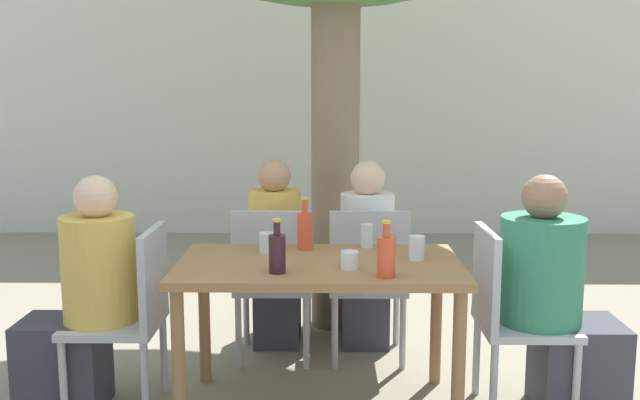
# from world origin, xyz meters

# --- Properties ---
(cafe_building_wall) EXTENTS (10.00, 0.08, 2.80)m
(cafe_building_wall) POSITION_xyz_m (0.00, 4.34, 1.40)
(cafe_building_wall) COLOR silver
(cafe_building_wall) RESTS_ON ground_plane
(dining_table_front) EXTENTS (1.35, 0.78, 0.75)m
(dining_table_front) POSITION_xyz_m (0.00, 0.00, 0.65)
(dining_table_front) COLOR #996B42
(dining_table_front) RESTS_ON ground_plane
(patio_chair_0) EXTENTS (0.44, 0.44, 0.90)m
(patio_chair_0) POSITION_xyz_m (-0.91, 0.00, 0.51)
(patio_chair_0) COLOR #B2B2B7
(patio_chair_0) RESTS_ON ground_plane
(patio_chair_1) EXTENTS (0.44, 0.44, 0.90)m
(patio_chair_1) POSITION_xyz_m (0.91, 0.00, 0.51)
(patio_chair_1) COLOR #B2B2B7
(patio_chair_1) RESTS_ON ground_plane
(patio_chair_2) EXTENTS (0.44, 0.44, 0.90)m
(patio_chair_2) POSITION_xyz_m (-0.27, 0.62, 0.51)
(patio_chair_2) COLOR #B2B2B7
(patio_chair_2) RESTS_ON ground_plane
(patio_chair_3) EXTENTS (0.44, 0.44, 0.90)m
(patio_chair_3) POSITION_xyz_m (0.27, 0.62, 0.51)
(patio_chair_3) COLOR #B2B2B7
(patio_chair_3) RESTS_ON ground_plane
(person_seated_0) EXTENTS (0.58, 0.35, 1.16)m
(person_seated_0) POSITION_xyz_m (-1.14, -0.00, 0.52)
(person_seated_0) COLOR #383842
(person_seated_0) RESTS_ON ground_plane
(person_seated_1) EXTENTS (0.60, 0.39, 1.17)m
(person_seated_1) POSITION_xyz_m (1.14, -0.00, 0.53)
(person_seated_1) COLOR #383842
(person_seated_1) RESTS_ON ground_plane
(person_seated_2) EXTENTS (0.30, 0.55, 1.16)m
(person_seated_2) POSITION_xyz_m (-0.27, 0.86, 0.51)
(person_seated_2) COLOR #383842
(person_seated_2) RESTS_ON ground_plane
(person_seated_3) EXTENTS (0.31, 0.56, 1.15)m
(person_seated_3) POSITION_xyz_m (0.27, 0.86, 0.51)
(person_seated_3) COLOR #383842
(person_seated_3) RESTS_ON ground_plane
(soda_bottle_0) EXTENTS (0.08, 0.08, 0.27)m
(soda_bottle_0) POSITION_xyz_m (-0.08, 0.26, 0.85)
(soda_bottle_0) COLOR #DB4C2D
(soda_bottle_0) RESTS_ON dining_table_front
(soda_bottle_1) EXTENTS (0.08, 0.08, 0.25)m
(soda_bottle_1) POSITION_xyz_m (0.30, -0.28, 0.84)
(soda_bottle_1) COLOR #DB4C2D
(soda_bottle_1) RESTS_ON dining_table_front
(wine_bottle_2) EXTENTS (0.08, 0.08, 0.25)m
(wine_bottle_2) POSITION_xyz_m (-0.18, -0.21, 0.84)
(wine_bottle_2) COLOR #331923
(wine_bottle_2) RESTS_ON dining_table_front
(drinking_glass_0) EXTENTS (0.08, 0.08, 0.08)m
(drinking_glass_0) POSITION_xyz_m (0.14, -0.14, 0.79)
(drinking_glass_0) COLOR white
(drinking_glass_0) RESTS_ON dining_table_front
(drinking_glass_1) EXTENTS (0.08, 0.08, 0.12)m
(drinking_glass_1) POSITION_xyz_m (0.47, 0.04, 0.80)
(drinking_glass_1) COLOR white
(drinking_glass_1) RESTS_ON dining_table_front
(drinking_glass_2) EXTENTS (0.07, 0.07, 0.12)m
(drinking_glass_2) POSITION_xyz_m (0.24, 0.32, 0.81)
(drinking_glass_2) COLOR silver
(drinking_glass_2) RESTS_ON dining_table_front
(drinking_glass_3) EXTENTS (0.08, 0.08, 0.10)m
(drinking_glass_3) POSITION_xyz_m (-0.26, 0.18, 0.80)
(drinking_glass_3) COLOR silver
(drinking_glass_3) RESTS_ON dining_table_front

